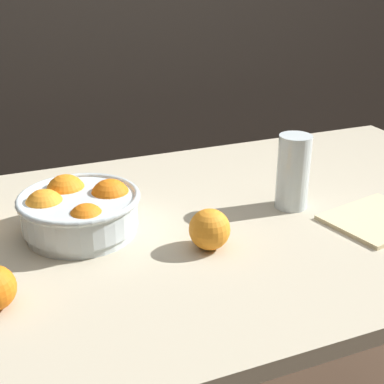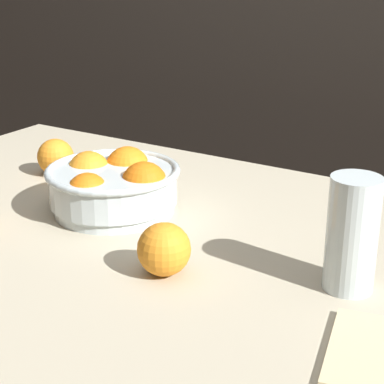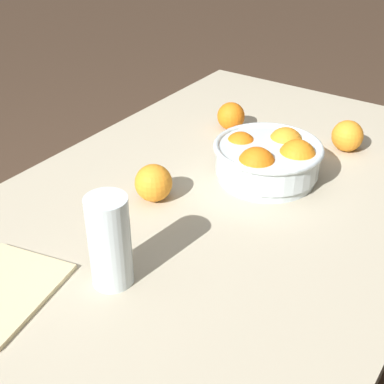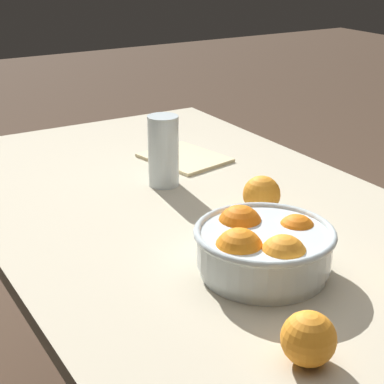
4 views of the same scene
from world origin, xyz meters
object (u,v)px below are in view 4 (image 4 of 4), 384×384
(fruit_bowl, at_px, (263,248))
(juice_glass, at_px, (163,155))
(orange_loose_front, at_px, (308,339))
(orange_loose_aside, at_px, (262,194))

(fruit_bowl, height_order, juice_glass, juice_glass)
(orange_loose_front, distance_m, orange_loose_aside, 0.48)
(orange_loose_front, relative_size, orange_loose_aside, 0.97)
(juice_glass, distance_m, orange_loose_front, 0.66)
(fruit_bowl, distance_m, orange_loose_aside, 0.25)
(fruit_bowl, relative_size, juice_glass, 1.47)
(juice_glass, relative_size, orange_loose_aside, 2.08)
(juice_glass, height_order, orange_loose_front, juice_glass)
(juice_glass, bearing_deg, fruit_bowl, 173.11)
(juice_glass, bearing_deg, orange_loose_front, 167.66)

